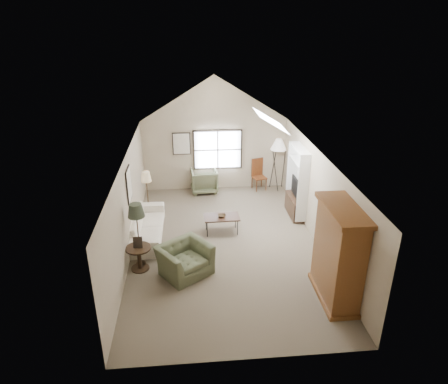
{
  "coord_description": "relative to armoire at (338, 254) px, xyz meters",
  "views": [
    {
      "loc": [
        -0.88,
        -9.35,
        5.71
      ],
      "look_at": [
        0.0,
        0.4,
        1.4
      ],
      "focal_mm": 32.0,
      "sensor_mm": 36.0,
      "label": 1
    }
  ],
  "objects": [
    {
      "name": "skylight",
      "position": [
        -0.88,
        3.3,
        2.12
      ],
      "size": [
        0.8,
        1.2,
        0.52
      ],
      "primitive_type": null,
      "color": "white",
      "rests_on": "room_shell"
    },
    {
      "name": "room_shell",
      "position": [
        -2.18,
        2.4,
        2.11
      ],
      "size": [
        5.01,
        8.01,
        4.0
      ],
      "color": "brown",
      "rests_on": "ground"
    },
    {
      "name": "side_table",
      "position": [
        -4.38,
        1.46,
        -0.79
      ],
      "size": [
        0.61,
        0.61,
        0.61
      ],
      "primitive_type": "cylinder",
      "rotation": [
        0.0,
        0.0,
        -0.0
      ],
      "color": "#362816",
      "rests_on": "ground"
    },
    {
      "name": "tan_lamp",
      "position": [
        -4.38,
        4.26,
        -0.33
      ],
      "size": [
        0.31,
        0.31,
        1.53
      ],
      "primitive_type": null,
      "rotation": [
        0.0,
        0.0,
        -0.0
      ],
      "color": "tan",
      "rests_on": "ground"
    },
    {
      "name": "side_chair",
      "position": [
        -0.62,
        6.1,
        -0.54
      ],
      "size": [
        0.54,
        0.54,
        1.12
      ],
      "primitive_type": "cube",
      "rotation": [
        0.0,
        0.0,
        0.28
      ],
      "color": "brown",
      "rests_on": "ground"
    },
    {
      "name": "tripod_lamp",
      "position": [
        0.02,
        6.1,
        -0.16
      ],
      "size": [
        0.69,
        0.69,
        1.89
      ],
      "primitive_type": null,
      "rotation": [
        0.0,
        0.0,
        -0.32
      ],
      "color": "silver",
      "rests_on": "ground"
    },
    {
      "name": "coffee_table",
      "position": [
        -2.22,
        3.09,
        -0.84
      ],
      "size": [
        1.01,
        0.58,
        0.51
      ],
      "primitive_type": "cube",
      "rotation": [
        0.0,
        0.0,
        0.02
      ],
      "color": "#331D15",
      "rests_on": "ground"
    },
    {
      "name": "tv_panel",
      "position": [
        0.14,
        4.0,
        -0.18
      ],
      "size": [
        0.05,
        0.9,
        0.55
      ],
      "primitive_type": "cube",
      "color": "black",
      "rests_on": "media_console"
    },
    {
      "name": "armchair_far",
      "position": [
        -2.59,
        6.1,
        -0.68
      ],
      "size": [
        0.96,
        0.98,
        0.83
      ],
      "primitive_type": "imported",
      "rotation": [
        0.0,
        0.0,
        3.22
      ],
      "color": "#6A6F4E",
      "rests_on": "ground"
    },
    {
      "name": "wall_art",
      "position": [
        -4.06,
        4.34,
        0.63
      ],
      "size": [
        1.97,
        3.71,
        0.88
      ],
      "color": "black",
      "rests_on": "room_shell"
    },
    {
      "name": "armoire",
      "position": [
        0.0,
        0.0,
        0.0
      ],
      "size": [
        0.6,
        1.5,
        2.2
      ],
      "primitive_type": "cube",
      "color": "brown",
      "rests_on": "ground"
    },
    {
      "name": "armchair_near",
      "position": [
        -3.27,
        1.2,
        -0.73
      ],
      "size": [
        1.52,
        1.48,
        0.75
      ],
      "primitive_type": "imported",
      "rotation": [
        0.0,
        0.0,
        0.62
      ],
      "color": "#535A3F",
      "rests_on": "ground"
    },
    {
      "name": "tv_alcove",
      "position": [
        0.16,
        4.0,
        0.05
      ],
      "size": [
        0.32,
        1.3,
        2.1
      ],
      "primitive_type": "cube",
      "color": "white",
      "rests_on": "ground"
    },
    {
      "name": "sofa",
      "position": [
        -4.38,
        3.06,
        -0.74
      ],
      "size": [
        0.96,
        2.45,
        0.71
      ],
      "primitive_type": "imported",
      "rotation": [
        0.0,
        0.0,
        1.57
      ],
      "color": "white",
      "rests_on": "ground"
    },
    {
      "name": "dark_lamp",
      "position": [
        -4.38,
        1.66,
        -0.25
      ],
      "size": [
        0.41,
        0.41,
        1.71
      ],
      "primitive_type": null,
      "rotation": [
        0.0,
        0.0,
        -0.0
      ],
      "color": "#242A1D",
      "rests_on": "ground"
    },
    {
      "name": "media_console",
      "position": [
        0.14,
        4.0,
        -0.8
      ],
      "size": [
        0.34,
        1.18,
        0.6
      ],
      "primitive_type": "cube",
      "color": "#382316",
      "rests_on": "ground"
    },
    {
      "name": "window",
      "position": [
        -2.08,
        6.36,
        0.35
      ],
      "size": [
        1.72,
        0.08,
        1.42
      ],
      "primitive_type": "cube",
      "color": "black",
      "rests_on": "room_shell"
    },
    {
      "name": "bowl",
      "position": [
        -2.22,
        3.09,
        -0.56
      ],
      "size": [
        0.25,
        0.25,
        0.06
      ],
      "primitive_type": "imported",
      "rotation": [
        0.0,
        0.0,
        0.02
      ],
      "color": "#392617",
      "rests_on": "coffee_table"
    }
  ]
}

